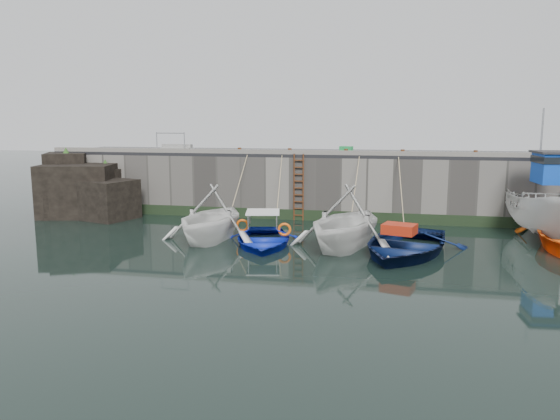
% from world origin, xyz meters
% --- Properties ---
extents(ground, '(120.00, 120.00, 0.00)m').
position_xyz_m(ground, '(0.00, 0.00, 0.00)').
color(ground, black).
rests_on(ground, ground).
extents(quay_back, '(30.00, 5.00, 3.00)m').
position_xyz_m(quay_back, '(0.00, 12.50, 1.50)').
color(quay_back, slate).
rests_on(quay_back, ground).
extents(road_back, '(30.00, 5.00, 0.16)m').
position_xyz_m(road_back, '(0.00, 12.50, 3.08)').
color(road_back, black).
rests_on(road_back, quay_back).
extents(kerb_back, '(30.00, 0.30, 0.20)m').
position_xyz_m(kerb_back, '(0.00, 10.15, 3.26)').
color(kerb_back, slate).
rests_on(kerb_back, road_back).
extents(algae_back, '(30.00, 0.08, 0.50)m').
position_xyz_m(algae_back, '(0.00, 9.96, 0.25)').
color(algae_back, black).
rests_on(algae_back, ground).
extents(rock_outcrop, '(5.85, 4.24, 3.41)m').
position_xyz_m(rock_outcrop, '(-12.92, 9.11, 1.26)').
color(rock_outcrop, black).
rests_on(rock_outcrop, ground).
extents(ladder, '(0.51, 0.08, 3.20)m').
position_xyz_m(ladder, '(-2.00, 9.91, 1.59)').
color(ladder, '#3F1E0F').
rests_on(ladder, ground).
extents(boat_near_white, '(4.57, 5.18, 2.55)m').
position_xyz_m(boat_near_white, '(-4.67, 4.82, 0.00)').
color(boat_near_white, white).
rests_on(boat_near_white, ground).
extents(boat_near_white_rope, '(0.04, 3.73, 3.10)m').
position_xyz_m(boat_near_white_rope, '(-4.67, 8.66, 0.00)').
color(boat_near_white_rope, tan).
rests_on(boat_near_white_rope, ground).
extents(boat_near_blue, '(3.99, 4.96, 0.91)m').
position_xyz_m(boat_near_blue, '(-2.47, 4.56, 0.00)').
color(boat_near_blue, '#0B1FAA').
rests_on(boat_near_blue, ground).
extents(boat_near_blue_rope, '(0.04, 3.93, 3.10)m').
position_xyz_m(boat_near_blue_rope, '(-2.47, 8.53, 0.00)').
color(boat_near_blue_rope, tan).
rests_on(boat_near_blue_rope, ground).
extents(boat_near_blacktrim, '(5.70, 6.18, 2.70)m').
position_xyz_m(boat_near_blacktrim, '(0.72, 4.58, 0.00)').
color(boat_near_blacktrim, silver).
rests_on(boat_near_blacktrim, ground).
extents(boat_near_blacktrim_rope, '(0.04, 3.91, 3.10)m').
position_xyz_m(boat_near_blacktrim_rope, '(0.72, 8.54, 0.00)').
color(boat_near_blacktrim_rope, tan).
rests_on(boat_near_blacktrim_rope, ground).
extents(boat_near_navy, '(5.43, 6.53, 1.17)m').
position_xyz_m(boat_near_navy, '(2.92, 4.24, 0.00)').
color(boat_near_navy, '#0A1741').
rests_on(boat_near_navy, ground).
extents(boat_near_navy_rope, '(0.04, 4.17, 3.10)m').
position_xyz_m(boat_near_navy_rope, '(2.92, 8.37, 0.00)').
color(boat_near_navy_rope, tan).
rests_on(boat_near_navy_rope, ground).
extents(boat_far_white, '(3.17, 7.01, 5.63)m').
position_xyz_m(boat_far_white, '(8.68, 8.46, 1.10)').
color(boat_far_white, white).
rests_on(boat_far_white, ground).
extents(fish_crate, '(0.69, 0.54, 0.32)m').
position_xyz_m(fish_crate, '(0.07, 11.80, 3.32)').
color(fish_crate, green).
rests_on(fish_crate, road_back).
extents(railing, '(1.60, 1.05, 1.00)m').
position_xyz_m(railing, '(-8.75, 11.25, 3.36)').
color(railing, '#A5A8AD').
rests_on(railing, road_back).
extents(bollard_a, '(0.18, 0.18, 0.28)m').
position_xyz_m(bollard_a, '(-5.00, 10.25, 3.30)').
color(bollard_a, '#3F1E0F').
rests_on(bollard_a, road_back).
extents(bollard_b, '(0.18, 0.18, 0.28)m').
position_xyz_m(bollard_b, '(-2.50, 10.25, 3.30)').
color(bollard_b, '#3F1E0F').
rests_on(bollard_b, road_back).
extents(bollard_c, '(0.18, 0.18, 0.28)m').
position_xyz_m(bollard_c, '(0.20, 10.25, 3.30)').
color(bollard_c, '#3F1E0F').
rests_on(bollard_c, road_back).
extents(bollard_d, '(0.18, 0.18, 0.28)m').
position_xyz_m(bollard_d, '(2.80, 10.25, 3.30)').
color(bollard_d, '#3F1E0F').
rests_on(bollard_d, road_back).
extents(bollard_e, '(0.18, 0.18, 0.28)m').
position_xyz_m(bollard_e, '(6.00, 10.25, 3.30)').
color(bollard_e, '#3F1E0F').
rests_on(bollard_e, road_back).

